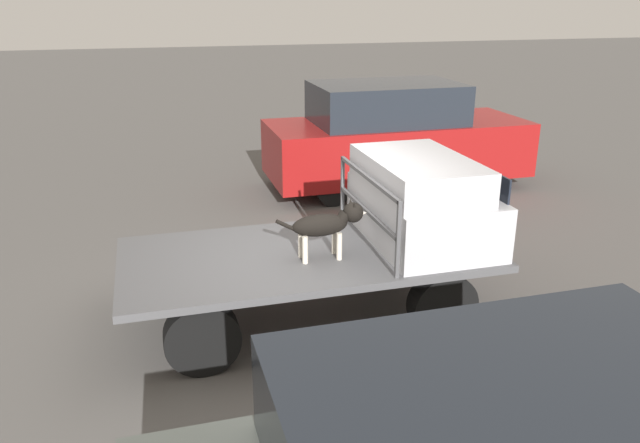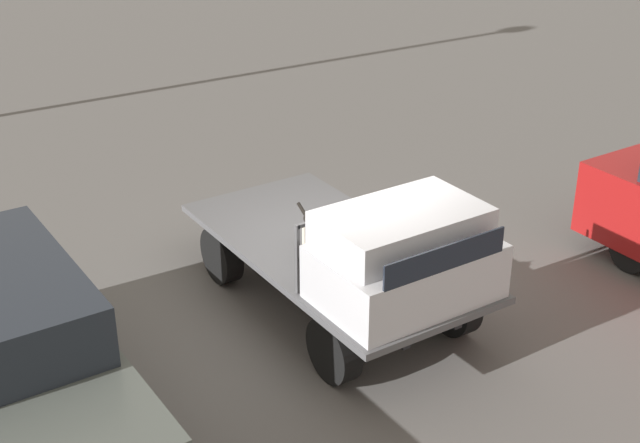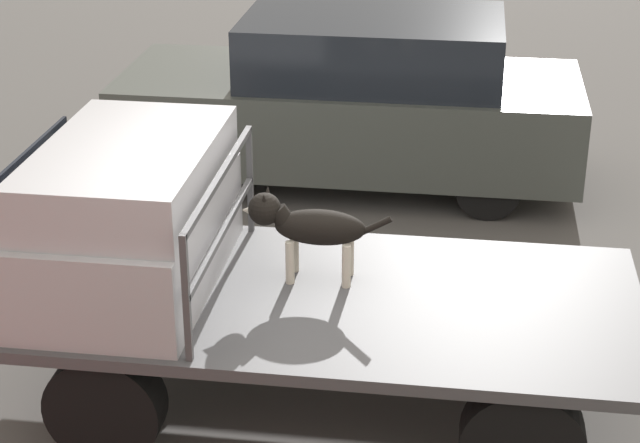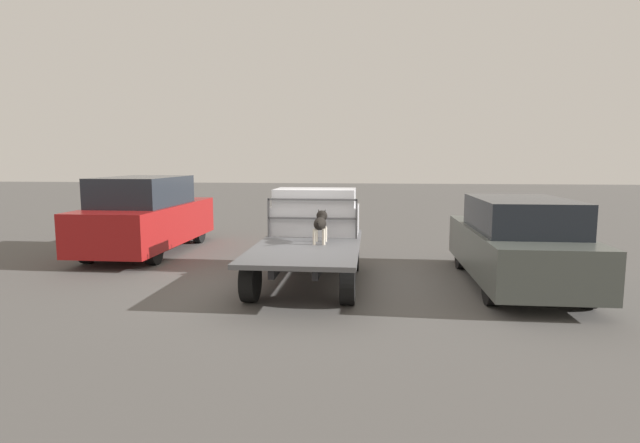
% 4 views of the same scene
% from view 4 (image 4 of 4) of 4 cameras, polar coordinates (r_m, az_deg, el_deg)
% --- Properties ---
extents(ground_plane, '(80.00, 80.00, 0.00)m').
position_cam_4_polar(ground_plane, '(9.72, -1.37, -7.17)').
color(ground_plane, '#514F4C').
extents(flatbed_truck, '(4.08, 1.97, 0.80)m').
position_cam_4_polar(flatbed_truck, '(9.59, -1.38, -3.77)').
color(flatbed_truck, black).
rests_on(flatbed_truck, ground).
extents(truck_cab, '(1.23, 1.85, 0.98)m').
position_cam_4_polar(truck_cab, '(10.82, -0.49, 1.07)').
color(truck_cab, '#B7B7BC').
rests_on(truck_cab, flatbed_truck).
extents(truck_headboard, '(0.04, 1.85, 0.81)m').
position_cam_4_polar(truck_headboard, '(10.16, -0.90, 1.10)').
color(truck_headboard, '#4C4C4F').
rests_on(truck_headboard, flatbed_truck).
extents(dog, '(1.00, 0.24, 0.63)m').
position_cam_4_polar(dog, '(9.65, 0.06, -0.12)').
color(dog, beige).
rests_on(dog, flatbed_truck).
extents(parked_sedan, '(4.49, 1.79, 1.69)m').
position_cam_4_polar(parked_sedan, '(10.12, 21.61, -2.24)').
color(parked_sedan, black).
rests_on(parked_sedan, ground).
extents(parked_pickup_far, '(4.83, 1.89, 1.96)m').
position_cam_4_polar(parked_pickup_far, '(13.56, -19.17, 0.64)').
color(parked_pickup_far, black).
rests_on(parked_pickup_far, ground).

